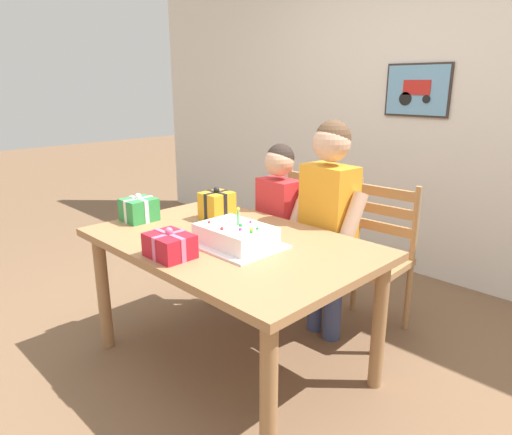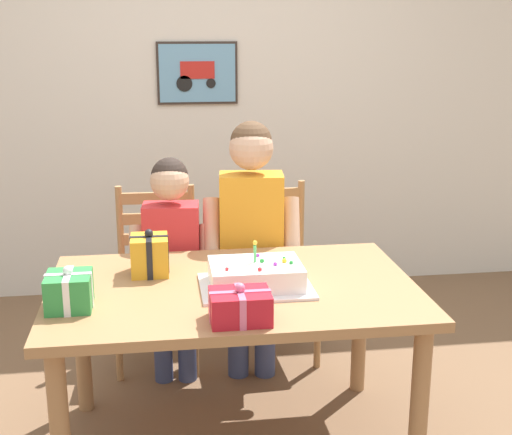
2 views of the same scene
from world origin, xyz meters
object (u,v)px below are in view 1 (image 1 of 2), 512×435
(gift_box_corner_small, at_px, (170,245))
(chair_right, at_px, (371,258))
(birthday_cake, at_px, (236,236))
(gift_box_beside_cake, at_px, (139,210))
(gift_box_red_large, at_px, (217,206))
(child_younger, at_px, (278,214))
(chair_left, at_px, (295,235))
(dining_table, at_px, (230,256))
(child_older, at_px, (328,210))

(gift_box_corner_small, height_order, chair_right, chair_right)
(birthday_cake, bearing_deg, gift_box_beside_cake, -171.41)
(gift_box_red_large, distance_m, child_younger, 0.45)
(gift_box_corner_small, bearing_deg, chair_right, 75.34)
(birthday_cake, bearing_deg, gift_box_corner_small, -107.63)
(gift_box_corner_small, relative_size, chair_left, 0.24)
(gift_box_beside_cake, height_order, child_younger, child_younger)
(gift_box_corner_small, bearing_deg, gift_box_red_large, 119.94)
(gift_box_red_large, bearing_deg, gift_box_beside_cake, -130.78)
(gift_box_red_large, xyz_separation_m, chair_left, (0.02, 0.68, -0.34))
(gift_box_red_large, bearing_deg, birthday_cake, -29.22)
(chair_right, bearing_deg, chair_left, 180.00)
(chair_left, bearing_deg, dining_table, -70.62)
(child_younger, bearing_deg, chair_left, 106.89)
(gift_box_corner_small, bearing_deg, gift_box_beside_cake, 161.11)
(birthday_cake, relative_size, gift_box_corner_small, 2.02)
(gift_box_corner_small, distance_m, chair_right, 1.31)
(chair_left, relative_size, chair_right, 1.00)
(child_older, relative_size, child_younger, 1.14)
(chair_right, xyz_separation_m, child_older, (-0.15, -0.26, 0.33))
(gift_box_red_large, bearing_deg, child_older, 40.95)
(dining_table, height_order, gift_box_red_large, gift_box_red_large)
(dining_table, height_order, birthday_cake, birthday_cake)
(gift_box_corner_small, xyz_separation_m, child_younger, (-0.22, 0.97, -0.09))
(birthday_cake, xyz_separation_m, gift_box_corner_small, (-0.10, -0.31, 0.01))
(gift_box_corner_small, distance_m, child_older, 0.98)
(birthday_cake, xyz_separation_m, child_older, (0.07, 0.65, 0.02))
(birthday_cake, bearing_deg, gift_box_red_large, 150.78)
(gift_box_red_large, bearing_deg, chair_right, 46.98)
(chair_right, relative_size, child_older, 0.71)
(gift_box_red_large, height_order, child_younger, child_younger)
(dining_table, xyz_separation_m, chair_right, (0.31, 0.88, -0.17))
(birthday_cake, xyz_separation_m, gift_box_red_large, (-0.42, 0.23, 0.03))
(dining_table, xyz_separation_m, chair_left, (-0.31, 0.88, -0.17))
(dining_table, xyz_separation_m, gift_box_beside_cake, (-0.62, -0.15, 0.16))
(dining_table, distance_m, chair_left, 0.94)
(child_younger, bearing_deg, chair_right, 25.79)
(gift_box_beside_cake, bearing_deg, child_older, 44.33)
(chair_left, distance_m, chair_right, 0.62)
(chair_left, height_order, child_older, child_older)
(gift_box_beside_cake, bearing_deg, gift_box_corner_small, -18.89)
(gift_box_red_large, xyz_separation_m, gift_box_corner_small, (0.32, -0.55, -0.03))
(dining_table, relative_size, child_younger, 1.29)
(gift_box_red_large, xyz_separation_m, child_younger, (0.10, 0.42, -0.12))
(dining_table, distance_m, child_older, 0.65)
(birthday_cake, height_order, gift_box_corner_small, birthday_cake)
(gift_box_corner_small, height_order, chair_left, chair_left)
(child_younger, bearing_deg, gift_box_red_large, -103.30)
(dining_table, bearing_deg, gift_box_beside_cake, -166.78)
(chair_right, bearing_deg, child_older, -119.95)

